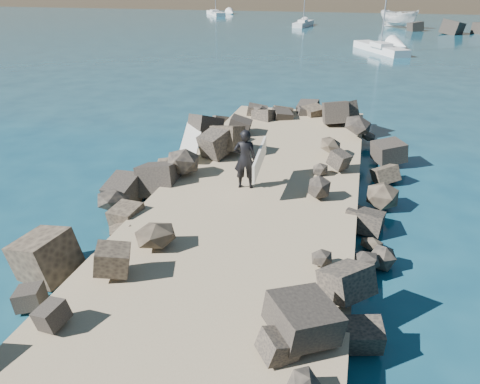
{
  "coord_description": "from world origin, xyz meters",
  "views": [
    {
      "loc": [
        2.7,
        -11.58,
        6.54
      ],
      "look_at": [
        0.0,
        -1.0,
        1.5
      ],
      "focal_mm": 35.0,
      "sensor_mm": 36.0,
      "label": 1
    }
  ],
  "objects_px": {
    "surfboard_resting": "(192,142)",
    "boat_imported": "(399,18)",
    "sailboat_b": "(303,24)",
    "surfer_with_board": "(247,159)"
  },
  "relations": [
    {
      "from": "surfboard_resting",
      "to": "boat_imported",
      "type": "height_order",
      "value": "boat_imported"
    },
    {
      "from": "boat_imported",
      "to": "surfboard_resting",
      "type": "bearing_deg",
      "value": -146.37
    },
    {
      "from": "boat_imported",
      "to": "surfer_with_board",
      "type": "bearing_deg",
      "value": -143.48
    },
    {
      "from": "boat_imported",
      "to": "sailboat_b",
      "type": "xyz_separation_m",
      "value": [
        -13.15,
        -1.51,
        -0.87
      ]
    },
    {
      "from": "sailboat_b",
      "to": "boat_imported",
      "type": "bearing_deg",
      "value": 6.57
    },
    {
      "from": "boat_imported",
      "to": "sailboat_b",
      "type": "distance_m",
      "value": 13.26
    },
    {
      "from": "surfboard_resting",
      "to": "surfer_with_board",
      "type": "height_order",
      "value": "surfer_with_board"
    },
    {
      "from": "surfboard_resting",
      "to": "surfer_with_board",
      "type": "distance_m",
      "value": 3.65
    },
    {
      "from": "surfer_with_board",
      "to": "surfboard_resting",
      "type": "bearing_deg",
      "value": 137.61
    },
    {
      "from": "surfboard_resting",
      "to": "boat_imported",
      "type": "xyz_separation_m",
      "value": [
        10.06,
        57.6,
        0.18
      ]
    }
  ]
}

